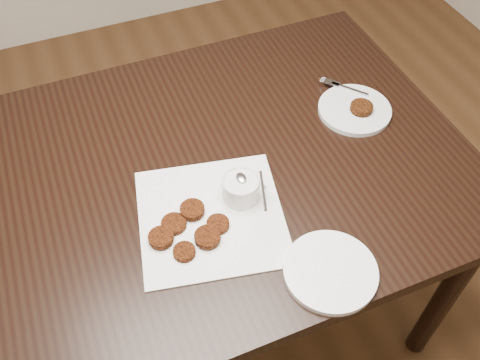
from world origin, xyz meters
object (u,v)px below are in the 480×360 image
Objects in this scene: plate_with_patty at (355,108)px; sauce_ramekin at (241,180)px; table at (190,257)px; napkin at (211,217)px; plate_empty at (330,271)px.

sauce_ramekin is at bearing -158.61° from plate_with_patty.
table is at bearing -176.19° from plate_with_patty.
table is 4.48× the size of napkin.
plate_empty is (0.10, -0.25, -0.06)m from sauce_ramekin.
plate_empty reaches higher than napkin.
table is 0.57m from plate_empty.
table is 7.34× the size of plate_empty.
plate_empty is at bearing -60.65° from table.
plate_empty is at bearing -125.89° from plate_with_patty.
sauce_ramekin reaches higher than table.
plate_with_patty is (0.51, 0.03, 0.39)m from table.
table is at bearing 133.56° from sauce_ramekin.
plate_with_patty reaches higher than napkin.
napkin is at bearing -159.18° from plate_with_patty.
table is at bearing 119.35° from plate_empty.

